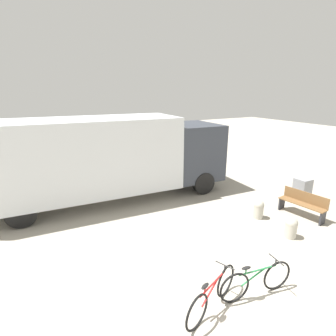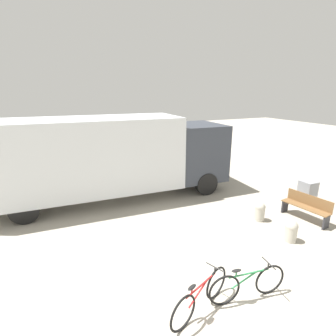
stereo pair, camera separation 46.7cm
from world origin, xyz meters
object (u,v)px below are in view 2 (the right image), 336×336
Objects in this scene: bollard_far_bench at (260,211)px; bicycle_middle at (248,284)px; park_bench at (306,206)px; utility_box at (307,193)px; delivery_truck at (107,155)px; bicycle_near at (201,296)px; bollard_near_bench at (291,230)px.

bicycle_middle is at bearing -137.34° from bollard_far_bench.
park_bench is 2.43× the size of bollard_far_bench.
utility_box is at bearing 35.40° from bicycle_middle.
utility_box is at bearing 4.48° from bollard_far_bench.
delivery_truck is 5.51× the size of bicycle_middle.
park_bench is at bearing -2.70° from bicycle_near.
bollard_near_bench is at bearing -50.04° from delivery_truck.
park_bench reaches higher than bollard_far_bench.
park_bench is 4.71m from bicycle_middle.
bicycle_middle is (1.06, -0.13, 0.00)m from bicycle_near.
bollard_near_bench is at bearing 32.13° from bicycle_middle.
bicycle_middle is 2.94m from bollard_near_bench.
delivery_truck is 6.13× the size of park_bench.
utility_box is (6.39, 2.65, 0.11)m from bicycle_near.
utility_box is (2.64, 1.57, 0.14)m from bollard_near_bench.
park_bench reaches higher than bollard_near_bench.
bicycle_middle is 6.01m from utility_box.
park_bench is 1.32m from utility_box.
delivery_truck is 14.94× the size of bollard_near_bench.
bollard_far_bench is at bearing -175.52° from utility_box.
park_bench is at bearing -22.10° from bollard_far_bench.
delivery_truck is 5.84× the size of bicycle_near.
bicycle_middle is at bearing 107.64° from park_bench.
delivery_truck reaches higher than utility_box.
bicycle_middle is (1.38, -6.66, -1.44)m from delivery_truck.
delivery_truck reaches higher than bicycle_middle.
utility_box is at bearing -26.83° from delivery_truck.
utility_box reaches higher than bollard_far_bench.
bollard_near_bench is at bearing -94.62° from bollard_far_bench.
bollard_far_bench is at bearing 10.60° from bicycle_near.
delivery_truck is 6.96m from bollard_near_bench.
utility_box is at bearing 0.70° from bicycle_near.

